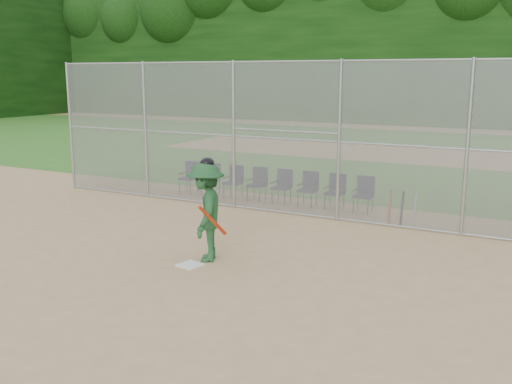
% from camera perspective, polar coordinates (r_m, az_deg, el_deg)
% --- Properties ---
extents(ground, '(100.00, 100.00, 0.00)m').
position_cam_1_polar(ground, '(10.74, -6.29, -8.17)').
color(ground, tan).
rests_on(ground, ground).
extents(grass_strip, '(100.00, 100.00, 0.00)m').
position_cam_1_polar(grass_strip, '(27.19, 15.44, 3.62)').
color(grass_strip, '#316C20').
rests_on(grass_strip, ground).
extents(dirt_patch_far, '(24.00, 24.00, 0.00)m').
position_cam_1_polar(dirt_patch_far, '(27.19, 15.44, 3.63)').
color(dirt_patch_far, tan).
rests_on(dirt_patch_far, ground).
extents(backstop_fence, '(16.09, 0.09, 4.00)m').
position_cam_1_polar(backstop_fence, '(14.59, 4.60, 5.50)').
color(backstop_fence, gray).
rests_on(backstop_fence, ground).
extents(treeline, '(81.00, 60.00, 11.00)m').
position_cam_1_polar(treeline, '(28.96, 16.94, 14.92)').
color(treeline, black).
rests_on(treeline, ground).
extents(home_plate, '(0.50, 0.50, 0.02)m').
position_cam_1_polar(home_plate, '(11.22, -6.60, -7.25)').
color(home_plate, white).
rests_on(home_plate, ground).
extents(batter_at_plate, '(1.20, 1.47, 2.07)m').
position_cam_1_polar(batter_at_plate, '(11.23, -5.02, -1.92)').
color(batter_at_plate, '#1F4F29').
rests_on(batter_at_plate, ground).
extents(spare_bats, '(0.66, 0.26, 0.85)m').
position_cam_1_polar(spare_bats, '(14.36, 14.39, -1.61)').
color(spare_bats, '#D84C14').
rests_on(spare_bats, ground).
extents(chair_0, '(0.54, 0.52, 0.96)m').
position_cam_1_polar(chair_0, '(17.87, -6.78, 1.45)').
color(chair_0, black).
rests_on(chair_0, ground).
extents(chair_1, '(0.54, 0.52, 0.96)m').
position_cam_1_polar(chair_1, '(17.43, -4.61, 1.24)').
color(chair_1, black).
rests_on(chair_1, ground).
extents(chair_2, '(0.54, 0.52, 0.96)m').
position_cam_1_polar(chair_2, '(17.02, -2.32, 1.01)').
color(chair_2, black).
rests_on(chair_2, ground).
extents(chair_3, '(0.54, 0.52, 0.96)m').
position_cam_1_polar(chair_3, '(16.64, 0.07, 0.78)').
color(chair_3, black).
rests_on(chair_3, ground).
extents(chair_4, '(0.54, 0.52, 0.96)m').
position_cam_1_polar(chair_4, '(16.29, 2.57, 0.53)').
color(chair_4, black).
rests_on(chair_4, ground).
extents(chair_5, '(0.54, 0.52, 0.96)m').
position_cam_1_polar(chair_5, '(15.97, 5.17, 0.26)').
color(chair_5, black).
rests_on(chair_5, ground).
extents(chair_6, '(0.54, 0.52, 0.96)m').
position_cam_1_polar(chair_6, '(15.69, 7.88, -0.01)').
color(chair_6, black).
rests_on(chair_6, ground).
extents(chair_7, '(0.54, 0.52, 0.96)m').
position_cam_1_polar(chair_7, '(15.44, 10.67, -0.29)').
color(chair_7, black).
rests_on(chair_7, ground).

